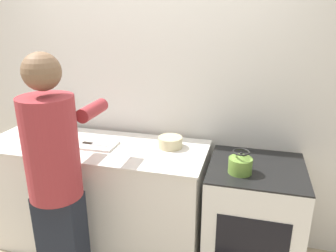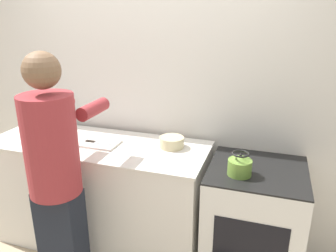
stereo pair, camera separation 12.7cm
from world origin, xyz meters
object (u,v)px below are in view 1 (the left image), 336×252
Objects in this scene: person at (56,175)px; kettle at (240,164)px; oven at (252,220)px; cutting_board at (95,145)px; canister_jar at (31,129)px; knife at (95,144)px; bowl_prep at (170,142)px.

person reaches higher than kettle.
oven is 2.62× the size of cutting_board.
knife is at bearing -4.58° from canister_jar.
person is at bearing -132.21° from bowl_prep.
person is at bearing -91.09° from cutting_board.
kettle is at bearing -4.56° from canister_jar.
person reaches higher than bowl_prep.
knife is (0.02, 0.52, 0.01)m from person.
canister_jar is (-0.62, 0.05, 0.05)m from knife.
knife is 1.38× the size of canister_jar.
canister_jar is (-0.61, 0.04, 0.06)m from cutting_board.
canister_jar reaches higher than kettle.
kettle is at bearing -133.25° from oven.
oven is 4.66× the size of bowl_prep.
kettle is (1.16, 0.43, 0.02)m from person.
bowl_prep is at bearing 4.21° from canister_jar.
person reaches higher than oven.
kettle reaches higher than bowl_prep.
person is 0.53m from cutting_board.
person is 10.60× the size of kettle.
oven is 5.49× the size of canister_jar.
canister_jar is (-1.20, -0.09, 0.03)m from bowl_prep.
bowl_prep is at bearing 16.02° from knife.
cutting_board is 0.60m from bowl_prep.
cutting_board reaches higher than oven.
person is 0.52m from knife.
canister_jar is (-1.88, 0.02, 0.56)m from oven.
person is 0.83m from canister_jar.
oven is 1.36m from knife.
oven is at bearing -0.46° from canister_jar.
cutting_board is at bearing 174.99° from kettle.
bowl_prep is (0.59, 0.13, 0.03)m from cutting_board.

